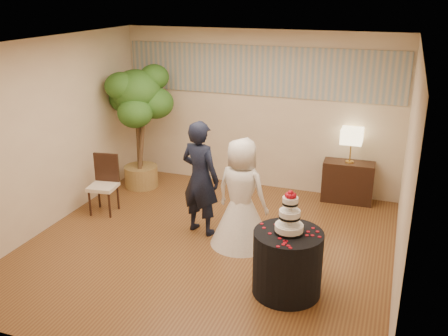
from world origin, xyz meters
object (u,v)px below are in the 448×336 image
at_px(groom, 200,178).
at_px(bride, 241,193).
at_px(ficus_tree, 138,127).
at_px(wedding_cake, 290,212).
at_px(console, 348,182).
at_px(cake_table, 287,263).
at_px(table_lamp, 351,146).
at_px(side_chair, 103,185).

distance_m(groom, bride, 0.69).
xyz_separation_m(groom, ficus_tree, (-1.72, 1.31, 0.27)).
distance_m(wedding_cake, console, 3.12).
height_order(cake_table, table_lamp, table_lamp).
bearing_deg(side_chair, cake_table, -28.17).
xyz_separation_m(bride, side_chair, (-2.40, 0.24, -0.30)).
height_order(bride, wedding_cake, bride).
distance_m(groom, console, 2.74).
distance_m(bride, console, 2.43).
xyz_separation_m(cake_table, wedding_cake, (0.00, 0.00, 0.66)).
xyz_separation_m(wedding_cake, table_lamp, (0.35, 3.02, -0.06)).
relative_size(groom, wedding_cake, 3.25).
bearing_deg(cake_table, bride, 132.35).
bearing_deg(table_lamp, ficus_tree, -170.85).
relative_size(ficus_tree, side_chair, 2.38).
bearing_deg(cake_table, groom, 144.32).
height_order(wedding_cake, console, wedding_cake).
bearing_deg(console, table_lamp, -2.26).
relative_size(groom, console, 2.03).
height_order(console, table_lamp, table_lamp).
bearing_deg(groom, side_chair, 12.02).
bearing_deg(bride, groom, -0.95).
relative_size(bride, table_lamp, 2.68).
bearing_deg(console, cake_table, -98.87).
xyz_separation_m(groom, side_chair, (-1.73, 0.09, -0.38)).
bearing_deg(wedding_cake, console, 83.39).
distance_m(console, table_lamp, 0.64).
relative_size(bride, console, 1.85).
xyz_separation_m(cake_table, ficus_tree, (-3.28, 2.43, 0.73)).
bearing_deg(ficus_tree, bride, -31.35).
bearing_deg(bride, console, -109.94).
xyz_separation_m(groom, table_lamp, (1.91, 1.90, 0.14)).
bearing_deg(wedding_cake, cake_table, 0.00).
height_order(wedding_cake, table_lamp, wedding_cake).
relative_size(bride, wedding_cake, 2.96).
distance_m(table_lamp, side_chair, 4.10).
bearing_deg(cake_table, console, 83.39).
xyz_separation_m(wedding_cake, ficus_tree, (-3.28, 2.43, 0.07)).
xyz_separation_m(console, ficus_tree, (-3.63, -0.59, 0.78)).
bearing_deg(cake_table, wedding_cake, 0.00).
bearing_deg(groom, cake_table, 159.45).
height_order(groom, side_chair, groom).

